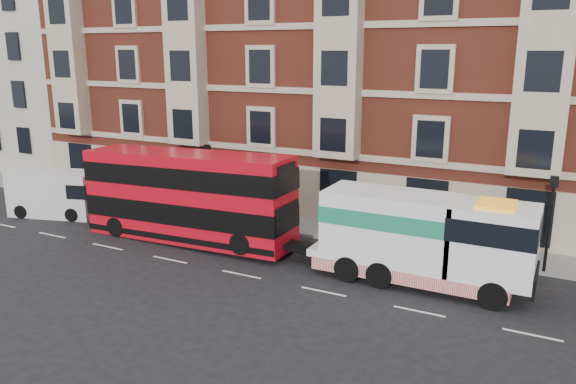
# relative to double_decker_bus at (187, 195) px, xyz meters

# --- Properties ---
(ground) EXTENTS (120.00, 120.00, 0.00)m
(ground) POSITION_rel_double_decker_bus_xyz_m (4.86, -2.66, -2.48)
(ground) COLOR black
(ground) RESTS_ON ground
(sidewalk) EXTENTS (90.00, 3.00, 0.15)m
(sidewalk) POSITION_rel_double_decker_bus_xyz_m (4.86, 4.84, -2.41)
(sidewalk) COLOR slate
(sidewalk) RESTS_ON ground
(victorian_terrace) EXTENTS (45.00, 12.00, 20.40)m
(victorian_terrace) POSITION_rel_double_decker_bus_xyz_m (5.36, 12.34, 7.58)
(victorian_terrace) COLOR brown
(victorian_terrace) RESTS_ON ground
(cream_block) EXTENTS (16.00, 10.00, 16.80)m
(cream_block) POSITION_rel_double_decker_bus_xyz_m (-25.14, 11.34, 5.86)
(cream_block) COLOR beige
(cream_block) RESTS_ON ground
(lamp_post_west) EXTENTS (0.35, 0.15, 4.35)m
(lamp_post_west) POSITION_rel_double_decker_bus_xyz_m (-1.14, 3.54, 0.19)
(lamp_post_west) COLOR black
(lamp_post_west) RESTS_ON sidewalk
(lamp_post_east) EXTENTS (0.35, 0.15, 4.35)m
(lamp_post_east) POSITION_rel_double_decker_bus_xyz_m (16.86, 3.54, 0.19)
(lamp_post_east) COLOR black
(lamp_post_east) RESTS_ON sidewalk
(double_decker_bus) EXTENTS (11.58, 2.66, 4.69)m
(double_decker_bus) POSITION_rel_double_decker_bus_xyz_m (0.00, 0.00, 0.00)
(double_decker_bus) COLOR red
(double_decker_bus) RESTS_ON ground
(tow_truck) EXTENTS (9.27, 2.74, 3.86)m
(tow_truck) POSITION_rel_double_decker_bus_xyz_m (12.06, 0.00, -0.43)
(tow_truck) COLOR white
(tow_truck) RESTS_ON ground
(box_van) EXTENTS (5.58, 3.42, 2.71)m
(box_van) POSITION_rel_double_decker_bus_xyz_m (-10.06, 0.19, -1.15)
(box_van) COLOR silver
(box_van) RESTS_ON ground
(pedestrian) EXTENTS (0.68, 0.48, 1.78)m
(pedestrian) POSITION_rel_double_decker_bus_xyz_m (-9.72, 3.49, -1.44)
(pedestrian) COLOR #1C2338
(pedestrian) RESTS_ON sidewalk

